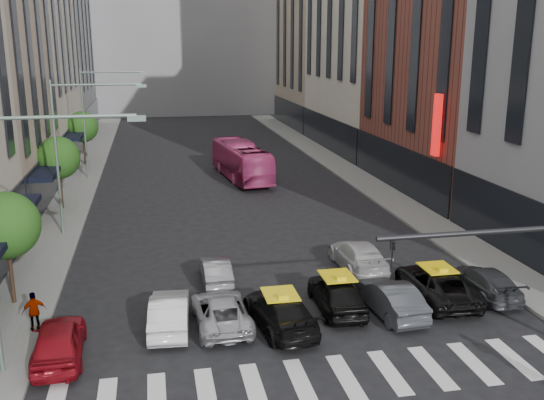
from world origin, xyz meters
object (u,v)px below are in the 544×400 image
car_white_front (169,312)px  taxi_left (280,311)px  streetlamp_mid (72,137)px  car_red (59,341)px  bus (241,161)px  streetlamp_near (15,209)px  pedestrian_far (34,311)px  taxi_center (337,293)px  streetlamp_far (95,109)px

car_white_front → taxi_left: taxi_left is taller
streetlamp_mid → taxi_left: (9.21, -14.38, -5.19)m
streetlamp_mid → car_red: streetlamp_mid is taller
car_red → bus: size_ratio=0.40×
streetlamp_near → pedestrian_far: bearing=96.7°
car_red → taxi_center: bearing=-171.5°
streetlamp_mid → pedestrian_far: 13.91m
taxi_left → pedestrian_far: (-9.57, 1.39, 0.23)m
streetlamp_far → pedestrian_far: size_ratio=5.66×
streetlamp_near → streetlamp_mid: bearing=90.0°
streetlamp_far → car_red: bearing=-88.5°
taxi_left → streetlamp_far: bearing=-80.9°
streetlamp_mid → taxi_left: bearing=-57.4°
streetlamp_mid → bus: streetlamp_mid is taller
car_red → pedestrian_far: bearing=-64.7°
streetlamp_far → car_white_front: bearing=-80.7°
streetlamp_near → taxi_center: (11.94, 2.81, -5.14)m
taxi_center → bus: size_ratio=0.41×
streetlamp_near → car_white_front: (4.84, 2.41, -5.19)m
bus → streetlamp_near: bearing=61.4°
streetlamp_near → pedestrian_far: 5.81m
streetlamp_near → streetlamp_far: same height
streetlamp_near → car_white_front: size_ratio=2.09×
car_white_front → taxi_left: bearing=173.8°
streetlamp_far → car_red: size_ratio=2.07×
streetlamp_mid → streetlamp_far: (0.00, 16.00, 0.00)m
streetlamp_far → car_red: 31.73m
streetlamp_near → bus: 32.05m
car_white_front → taxi_center: (7.10, 0.39, 0.05)m
streetlamp_far → bus: size_ratio=0.82×
streetlamp_near → car_white_front: streetlamp_near is taller
car_red → taxi_left: (8.37, 0.91, -0.02)m
pedestrian_far → streetlamp_far: bearing=-111.0°
streetlamp_near → streetlamp_mid: 16.00m
streetlamp_near → taxi_left: (9.21, 1.62, -5.19)m
car_red → taxi_left: 8.42m
streetlamp_far → car_white_front: size_ratio=2.09×
taxi_left → pedestrian_far: bearing=-16.0°
streetlamp_mid → car_red: 16.17m
taxi_left → pedestrian_far: size_ratio=3.10×
car_red → car_white_front: 4.35m
car_white_front → taxi_center: size_ratio=0.97×
car_white_front → bus: bearing=-100.3°
streetlamp_near → streetlamp_far: size_ratio=1.00×
streetlamp_near → taxi_left: size_ratio=1.83×
taxi_center → bus: bus is taller
taxi_left → bus: (2.58, 27.86, 0.81)m
streetlamp_mid → taxi_center: size_ratio=2.02×
car_white_front → taxi_center: bearing=-172.7°
taxi_left → pedestrian_far: 9.67m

